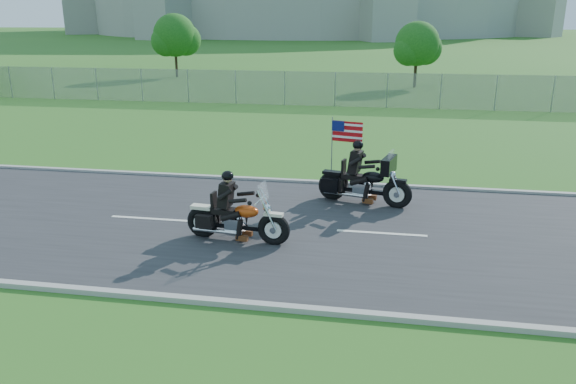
# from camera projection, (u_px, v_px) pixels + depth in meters

# --- Properties ---
(ground) EXTENTS (420.00, 420.00, 0.00)m
(ground) POSITION_uv_depth(u_px,v_px,m) (225.00, 225.00, 14.45)
(ground) COLOR #24561A
(ground) RESTS_ON ground
(road) EXTENTS (120.00, 8.00, 0.04)m
(road) POSITION_uv_depth(u_px,v_px,m) (225.00, 224.00, 14.44)
(road) COLOR #28282B
(road) RESTS_ON ground
(curb_north) EXTENTS (120.00, 0.18, 0.12)m
(curb_north) POSITION_uv_depth(u_px,v_px,m) (259.00, 180.00, 18.24)
(curb_north) COLOR #9E9B93
(curb_north) RESTS_ON ground
(curb_south) EXTENTS (120.00, 0.18, 0.12)m
(curb_south) POSITION_uv_depth(u_px,v_px,m) (165.00, 298.00, 10.63)
(curb_south) COLOR #9E9B93
(curb_south) RESTS_ON ground
(fence) EXTENTS (60.00, 0.03, 2.00)m
(fence) POSITION_uv_depth(u_px,v_px,m) (236.00, 87.00, 33.74)
(fence) COLOR gray
(fence) RESTS_ON ground
(tree_fence_near) EXTENTS (3.52, 3.28, 4.75)m
(tree_fence_near) POSITION_uv_depth(u_px,v_px,m) (418.00, 46.00, 40.78)
(tree_fence_near) COLOR #382316
(tree_fence_near) RESTS_ON ground
(tree_fence_mid) EXTENTS (3.96, 3.69, 5.30)m
(tree_fence_mid) POSITION_uv_depth(u_px,v_px,m) (176.00, 37.00, 47.69)
(tree_fence_mid) COLOR #382316
(tree_fence_mid) RESTS_ON ground
(motorcycle_lead) EXTENTS (2.59, 0.79, 1.74)m
(motorcycle_lead) POSITION_uv_depth(u_px,v_px,m) (236.00, 219.00, 13.25)
(motorcycle_lead) COLOR black
(motorcycle_lead) RESTS_ON ground
(motorcycle_follow) EXTENTS (2.71, 1.19, 2.30)m
(motorcycle_follow) POSITION_uv_depth(u_px,v_px,m) (364.00, 183.00, 15.85)
(motorcycle_follow) COLOR black
(motorcycle_follow) RESTS_ON ground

